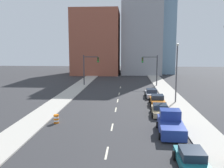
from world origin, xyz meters
The scene contains 20 objects.
sidewalk_left centered at (-8.80, 48.32, 0.06)m, with size 3.32×96.64×0.13m.
sidewalk_right centered at (8.80, 48.32, 0.06)m, with size 3.32×96.64×0.13m.
lane_stripe_at_9m centered at (0.00, 8.53, 0.00)m, with size 0.16×2.40×0.01m, color beige.
lane_stripe_at_15m centered at (0.00, 14.92, 0.00)m, with size 0.16×2.40×0.01m, color beige.
lane_stripe_at_22m centered at (0.00, 22.26, 0.00)m, with size 0.16×2.40×0.01m, color beige.
lane_stripe_at_28m centered at (0.00, 27.88, 0.00)m, with size 0.16×2.40×0.01m, color beige.
lane_stripe_at_34m centered at (0.00, 33.82, 0.00)m, with size 0.16×2.40×0.01m, color beige.
lane_stripe_at_41m centered at (0.00, 41.00, 0.00)m, with size 0.16×2.40×0.01m, color beige.
building_brick_left centered at (-8.40, 68.91, 9.70)m, with size 14.00×16.00×19.40m.
building_office_center centered at (5.41, 72.91, 14.86)m, with size 12.00×20.00×29.73m.
building_glass_right centered at (9.33, 76.91, 17.60)m, with size 13.00×20.00×35.21m.
traffic_signal_left centered at (-7.13, 43.41, 4.17)m, with size 3.38×0.35×6.58m.
traffic_signal_right centered at (6.79, 43.41, 4.17)m, with size 3.38×0.35×6.58m.
traffic_barrel centered at (-6.15, 15.87, 0.47)m, with size 0.56×0.56×0.95m.
street_lamp centered at (8.65, 26.99, 5.08)m, with size 0.44×0.44×8.81m.
sedan_teal centered at (5.96, 6.36, 0.63)m, with size 2.04×4.31×1.36m.
pickup_truck_blue centered at (5.70, 13.43, 0.87)m, with size 2.65×5.43×2.17m.
sedan_tan centered at (5.50, 19.91, 0.63)m, with size 2.27×4.52×1.36m.
sedan_orange centered at (5.80, 25.51, 0.67)m, with size 2.24×4.27×1.46m.
sedan_silver centered at (5.49, 31.09, 0.64)m, with size 2.15×4.63×1.38m.
Camera 1 is at (1.63, -9.87, 8.12)m, focal length 40.00 mm.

